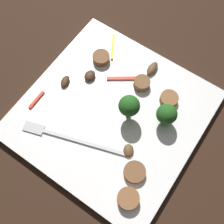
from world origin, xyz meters
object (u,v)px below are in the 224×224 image
at_px(sausage_slice_2, 101,58).
at_px(sausage_slice_4, 135,172).
at_px(broccoli_floret_0, 167,114).
at_px(mushroom_0, 66,80).
at_px(fork, 66,137).
at_px(mushroom_2, 90,76).
at_px(pepper_strip_0, 113,47).
at_px(pepper_strip_2, 122,78).
at_px(sausage_slice_1, 142,83).
at_px(sausage_slice_0, 169,99).
at_px(plate, 112,114).
at_px(mushroom_3, 128,150).
at_px(broccoli_floret_1, 129,106).
at_px(pepper_strip_1, 37,100).
at_px(sausage_slice_3, 128,199).
at_px(mushroom_1, 152,69).

relative_size(sausage_slice_2, sausage_slice_4, 0.91).
relative_size(broccoli_floret_0, mushroom_0, 1.91).
relative_size(fork, mushroom_2, 7.41).
distance_m(pepper_strip_0, pepper_strip_2, 0.07).
bearing_deg(sausage_slice_1, sausage_slice_0, -179.20).
bearing_deg(plate, sausage_slice_0, -132.96).
height_order(fork, mushroom_3, mushroom_3).
bearing_deg(mushroom_3, plate, -34.48).
distance_m(mushroom_2, pepper_strip_0, 0.08).
distance_m(sausage_slice_2, mushroom_0, 0.08).
xyz_separation_m(sausage_slice_2, mushroom_2, (-0.00, 0.04, -0.00)).
distance_m(mushroom_0, pepper_strip_0, 0.11).
height_order(broccoli_floret_0, pepper_strip_0, broccoli_floret_0).
height_order(plate, broccoli_floret_1, broccoli_floret_1).
distance_m(mushroom_2, pepper_strip_2, 0.06).
height_order(sausage_slice_0, mushroom_2, sausage_slice_0).
relative_size(sausage_slice_1, pepper_strip_1, 0.76).
relative_size(plate, sausage_slice_0, 9.31).
xyz_separation_m(sausage_slice_0, sausage_slice_3, (-0.03, 0.18, 0.00)).
bearing_deg(sausage_slice_0, sausage_slice_3, 100.33).
height_order(broccoli_floret_1, pepper_strip_2, broccoli_floret_1).
distance_m(sausage_slice_0, mushroom_0, 0.19).
xyz_separation_m(pepper_strip_0, pepper_strip_1, (0.05, 0.17, -0.00)).
relative_size(sausage_slice_4, mushroom_2, 1.51).
bearing_deg(mushroom_2, pepper_strip_1, 61.34).
xyz_separation_m(broccoli_floret_1, sausage_slice_0, (-0.04, -0.06, -0.03)).
bearing_deg(sausage_slice_0, mushroom_0, 22.60).
relative_size(sausage_slice_2, mushroom_1, 1.03).
relative_size(sausage_slice_0, mushroom_0, 1.29).
height_order(mushroom_1, mushroom_2, same).
bearing_deg(sausage_slice_2, mushroom_1, -158.69).
relative_size(sausage_slice_2, pepper_strip_1, 0.83).
relative_size(sausage_slice_4, pepper_strip_1, 0.91).
relative_size(sausage_slice_1, mushroom_1, 0.94).
bearing_deg(broccoli_floret_0, sausage_slice_3, 98.01).
bearing_deg(sausage_slice_1, mushroom_3, 112.30).
relative_size(sausage_slice_0, sausage_slice_3, 0.94).
xyz_separation_m(sausage_slice_2, sausage_slice_3, (-0.18, 0.18, 0.00)).
bearing_deg(pepper_strip_2, mushroom_2, 30.79).
xyz_separation_m(pepper_strip_0, pepper_strip_2, (-0.05, 0.05, -0.00)).
height_order(broccoli_floret_1, mushroom_3, broccoli_floret_1).
bearing_deg(sausage_slice_4, fork, 6.87).
bearing_deg(plate, mushroom_2, -25.50).
bearing_deg(broccoli_floret_0, sausage_slice_0, -71.36).
xyz_separation_m(fork, pepper_strip_0, (0.04, -0.20, 0.00)).
relative_size(sausage_slice_1, sausage_slice_3, 0.87).
distance_m(fork, broccoli_floret_1, 0.12).
xyz_separation_m(sausage_slice_1, mushroom_2, (0.09, 0.04, -0.00)).
distance_m(fork, sausage_slice_2, 0.16).
bearing_deg(sausage_slice_3, pepper_strip_1, -12.37).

